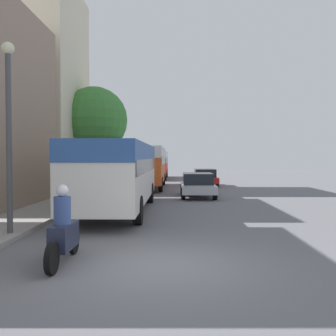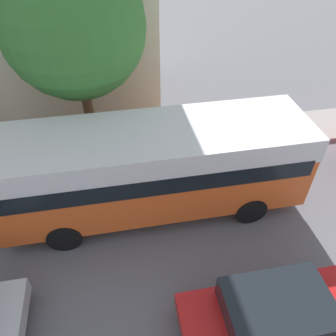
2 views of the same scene
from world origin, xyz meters
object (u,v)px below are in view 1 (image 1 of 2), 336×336
(motorcycle_behind_lead, at_px, (63,232))
(car_far_curb, at_px, (198,184))
(bus_third_in_line, at_px, (155,161))
(pedestrian_walking_away, at_px, (129,167))
(bus_following, at_px, (146,162))
(car_crossing, at_px, (205,177))
(bus_lead, at_px, (119,168))
(pedestrian_near_curb, at_px, (81,179))

(motorcycle_behind_lead, distance_m, car_far_curb, 14.19)
(bus_third_in_line, height_order, pedestrian_walking_away, bus_third_in_line)
(motorcycle_behind_lead, bearing_deg, car_far_curb, 74.82)
(bus_following, relative_size, car_crossing, 2.13)
(bus_lead, xyz_separation_m, motorcycle_behind_lead, (-0.02, -7.78, -1.19))
(bus_following, height_order, car_crossing, bus_following)
(bus_third_in_line, xyz_separation_m, car_crossing, (4.51, -9.91, -1.16))
(bus_lead, height_order, pedestrian_near_curb, bus_lead)
(bus_third_in_line, distance_m, motorcycle_behind_lead, 31.61)
(bus_following, bearing_deg, bus_lead, -91.30)
(car_crossing, relative_size, pedestrian_near_curb, 2.58)
(bus_lead, xyz_separation_m, pedestrian_walking_away, (-3.45, 30.72, -0.84))
(bus_lead, relative_size, car_far_curb, 2.20)
(motorcycle_behind_lead, distance_m, car_crossing, 22.20)
(bus_lead, distance_m, bus_third_in_line, 23.81)
(pedestrian_near_curb, bearing_deg, motorcycle_behind_lead, -77.18)
(bus_lead, bearing_deg, pedestrian_near_curb, 117.41)
(pedestrian_walking_away, bearing_deg, bus_third_in_line, -61.97)
(bus_third_in_line, relative_size, motorcycle_behind_lead, 4.16)
(pedestrian_near_curb, bearing_deg, bus_third_in_line, 79.06)
(bus_third_in_line, bearing_deg, bus_following, -89.83)
(car_crossing, relative_size, pedestrian_walking_away, 2.50)
(bus_lead, distance_m, pedestrian_near_curb, 6.97)
(bus_third_in_line, relative_size, pedestrian_walking_away, 5.39)
(bus_lead, height_order, car_far_curb, bus_lead)
(car_crossing, height_order, pedestrian_walking_away, pedestrian_walking_away)
(bus_following, height_order, bus_third_in_line, bus_following)
(bus_following, height_order, pedestrian_near_curb, bus_following)
(car_crossing, distance_m, pedestrian_near_curb, 11.10)
(motorcycle_behind_lead, bearing_deg, pedestrian_near_curb, 102.82)
(car_far_curb, relative_size, pedestrian_walking_away, 2.64)
(bus_lead, xyz_separation_m, bus_third_in_line, (0.23, 23.81, 0.01))
(bus_following, relative_size, motorcycle_behind_lead, 4.10)
(bus_lead, bearing_deg, car_far_curb, 58.00)
(motorcycle_behind_lead, relative_size, pedestrian_walking_away, 1.30)
(bus_following, height_order, pedestrian_walking_away, bus_following)
(bus_following, xyz_separation_m, pedestrian_near_curb, (-3.45, -5.68, -0.97))
(bus_third_in_line, relative_size, pedestrian_near_curb, 5.57)
(bus_following, distance_m, pedestrian_walking_away, 19.29)
(bus_lead, height_order, bus_following, bus_following)
(bus_third_in_line, bearing_deg, pedestrian_walking_away, 118.03)
(bus_following, relative_size, pedestrian_walking_away, 5.31)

